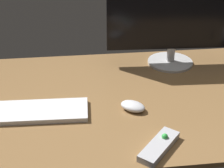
% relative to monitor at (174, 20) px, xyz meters
% --- Properties ---
extents(desk, '(1.40, 0.84, 0.02)m').
position_rel_monitor_xyz_m(desk, '(-0.25, -0.28, -0.22)').
color(desk, olive).
rests_on(desk, ground).
extents(monitor, '(0.61, 0.22, 0.39)m').
position_rel_monitor_xyz_m(monitor, '(0.00, 0.00, 0.00)').
color(monitor, silver).
rests_on(monitor, desk).
extents(keyboard, '(0.44, 0.16, 0.02)m').
position_rel_monitor_xyz_m(keyboard, '(-0.64, -0.36, -0.21)').
color(keyboard, white).
rests_on(keyboard, desk).
extents(computer_mouse, '(0.12, 0.11, 0.03)m').
position_rel_monitor_xyz_m(computer_mouse, '(-0.25, -0.38, -0.20)').
color(computer_mouse, silver).
rests_on(computer_mouse, desk).
extents(media_remote, '(0.17, 0.18, 0.04)m').
position_rel_monitor_xyz_m(media_remote, '(-0.20, -0.61, -0.20)').
color(media_remote, '#B7B7BC').
rests_on(media_remote, desk).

